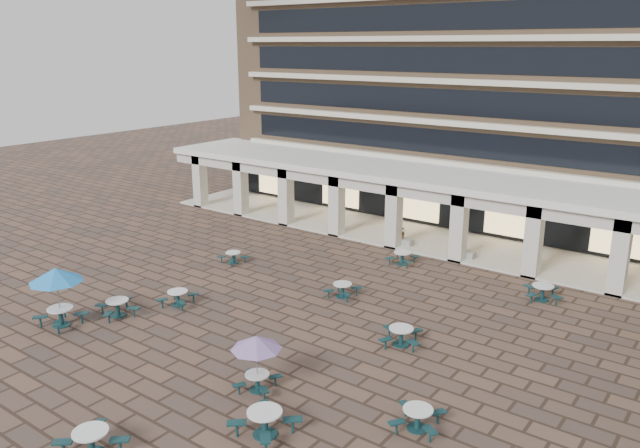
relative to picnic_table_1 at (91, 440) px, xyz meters
The scene contains 17 objects.
ground 10.56m from the picnic_table_1, 93.92° to the left, with size 120.00×120.00×0.00m, color brown.
apartment_building 37.98m from the picnic_table_1, 91.15° to the left, with size 40.00×15.50×25.20m.
retail_arcade 25.46m from the picnic_table_1, 91.63° to the left, with size 42.00×6.60×4.40m.
picnic_table_1 is the anchor object (origin of this frame).
picnic_table_2 5.23m from the picnic_table_1, 47.31° to the left, with size 1.97×1.97×0.85m.
picnic_table_3 10.11m from the picnic_table_1, 43.89° to the left, with size 1.90×1.90×0.74m.
picnic_table_4 10.25m from the picnic_table_1, 153.13° to the left, with size 2.31×2.31×2.66m.
picnic_table_5 10.31m from the picnic_table_1, 139.65° to the left, with size 2.07×2.07×0.77m.
picnic_table_6 6.05m from the picnic_table_1, 74.54° to the left, with size 1.84×1.84×2.12m.
picnic_table_7 12.48m from the picnic_table_1, 71.51° to the left, with size 2.08×2.08×0.76m.
picnic_table_8 17.32m from the picnic_table_1, 119.98° to the left, with size 1.60×1.60×0.64m.
picnic_table_9 11.24m from the picnic_table_1, 125.79° to the left, with size 1.91×1.91×0.72m.
picnic_table_10 14.63m from the picnic_table_1, 93.40° to the left, with size 1.68×1.68×0.70m.
picnic_table_12 20.54m from the picnic_table_1, 92.37° to the left, with size 1.73×1.73×0.72m.
picnic_table_13 21.27m from the picnic_table_1, 70.36° to the left, with size 2.10×2.10×0.76m.
planter_left 23.56m from the picnic_table_1, 96.18° to the left, with size 1.50×0.80×1.29m.
planter_right 23.47m from the picnic_table_1, 86.38° to the left, with size 1.50×0.68×1.18m.
Camera 1 is at (15.88, -19.44, 11.93)m, focal length 35.00 mm.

